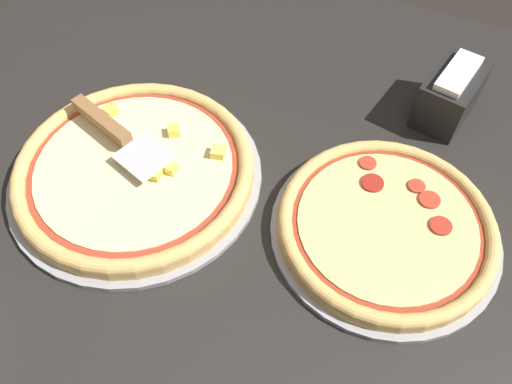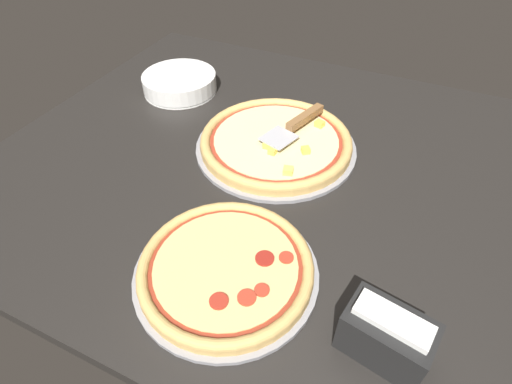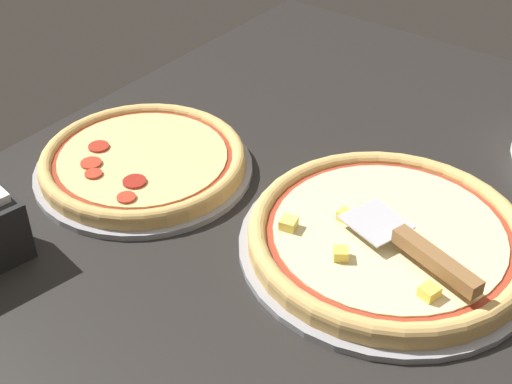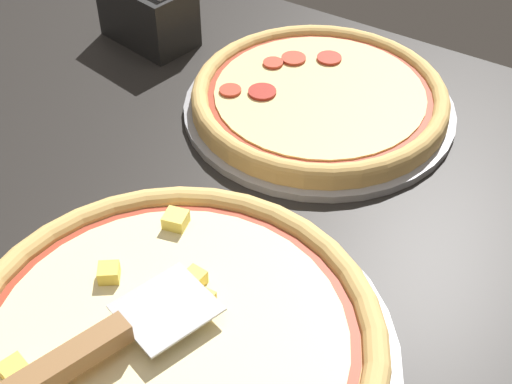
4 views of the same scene
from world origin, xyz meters
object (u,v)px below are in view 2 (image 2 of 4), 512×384
(pizza_front, at_px, (278,141))
(serving_spatula, at_px, (300,121))
(napkin_holder, at_px, (386,335))
(plate_stack, at_px, (180,83))
(pizza_back, at_px, (226,267))

(pizza_front, relative_size, serving_spatula, 1.78)
(serving_spatula, xyz_separation_m, napkin_holder, (-0.33, 0.50, -0.01))
(plate_stack, bearing_deg, napkin_holder, 142.40)
(pizza_front, distance_m, pizza_back, 0.41)
(serving_spatula, distance_m, napkin_holder, 0.60)
(serving_spatula, bearing_deg, plate_stack, -10.96)
(pizza_back, relative_size, plate_stack, 1.45)
(pizza_back, xyz_separation_m, plate_stack, (0.46, -0.56, 0.00))
(napkin_holder, bearing_deg, serving_spatula, -56.82)
(pizza_back, relative_size, napkin_holder, 2.23)
(pizza_front, bearing_deg, pizza_back, 98.88)
(pizza_front, relative_size, pizza_back, 1.19)
(serving_spatula, xyz_separation_m, plate_stack, (0.43, -0.08, -0.03))
(pizza_back, distance_m, serving_spatula, 0.48)
(pizza_back, relative_size, serving_spatula, 1.50)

